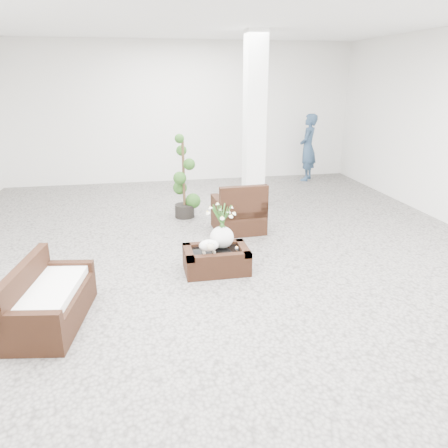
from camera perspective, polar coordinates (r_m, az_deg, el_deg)
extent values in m
plane|color=gray|center=(6.62, -0.17, -4.81)|extent=(11.00, 11.00, 0.00)
cube|color=white|center=(9.11, 3.99, 13.07)|extent=(0.40, 0.40, 3.50)
cube|color=#341B0F|center=(6.23, -1.02, -4.81)|extent=(0.90, 0.60, 0.31)
ellipsoid|color=white|center=(6.02, -1.99, -2.99)|extent=(0.28, 0.23, 0.21)
cylinder|color=white|center=(6.24, 1.66, -3.08)|extent=(0.04, 0.04, 0.03)
cube|color=#341B0F|center=(7.78, 1.89, 2.32)|extent=(0.88, 0.84, 0.89)
cube|color=#341B0F|center=(5.26, -21.68, -8.51)|extent=(0.85, 1.42, 0.71)
imported|color=navy|center=(11.83, 10.89, 9.77)|extent=(0.69, 0.76, 1.73)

